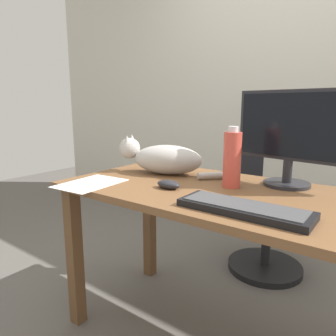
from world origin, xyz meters
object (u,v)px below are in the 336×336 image
office_chair (261,212)px  computer_mouse (169,184)px  cat (163,158)px  keyboard (244,208)px  water_bottle (232,159)px  monitor (290,134)px

office_chair → computer_mouse: 0.98m
office_chair → cat: bearing=-112.8°
keyboard → water_bottle: (-0.18, 0.28, 0.11)m
computer_mouse → cat: bearing=131.6°
office_chair → water_bottle: bearing=-81.3°
monitor → water_bottle: 0.27m
cat → computer_mouse: bearing=-48.4°
keyboard → water_bottle: 0.35m
office_chair → water_bottle: size_ratio=3.46×
cat → computer_mouse: (0.20, -0.22, -0.06)m
cat → computer_mouse: cat is taller
office_chair → computer_mouse: (-0.09, -0.91, 0.37)m
office_chair → computer_mouse: size_ratio=8.25×
cat → keyboard: bearing=-28.7°
office_chair → cat: (-0.29, -0.69, 0.43)m
monitor → computer_mouse: (-0.39, -0.35, -0.21)m
office_chair → water_bottle: (0.11, -0.72, 0.47)m
water_bottle → keyboard: bearing=-57.5°
keyboard → water_bottle: bearing=122.5°
monitor → cat: bearing=-167.8°
keyboard → cat: (-0.58, 0.32, 0.07)m
cat → computer_mouse: 0.30m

